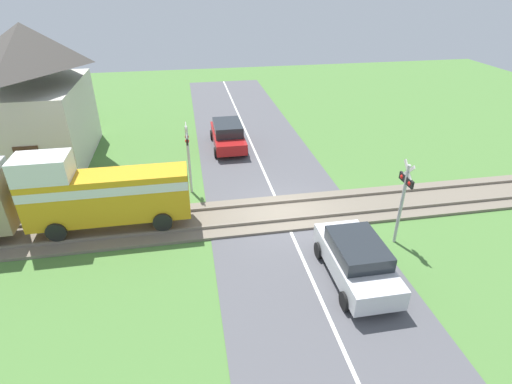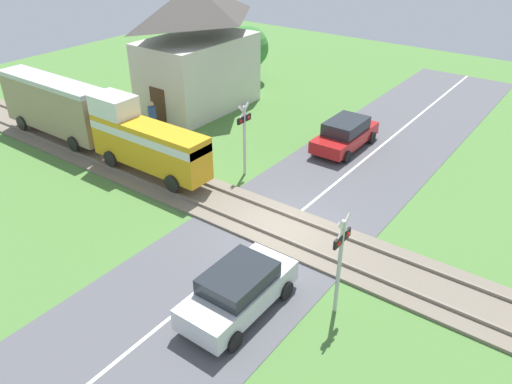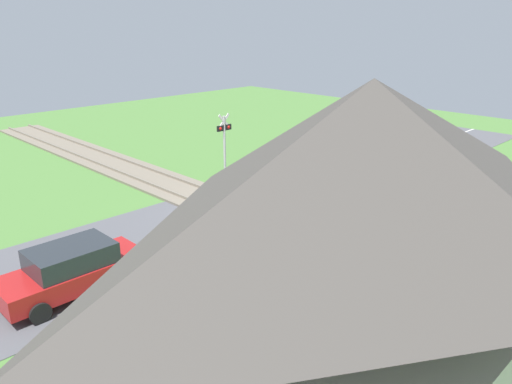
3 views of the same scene
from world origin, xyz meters
TOP-DOWN VIEW (x-y plane):
  - ground_plane at (0.00, 0.00)m, footprint 60.00×60.00m
  - road_surface at (0.00, 0.00)m, footprint 48.00×6.40m
  - track_bed at (0.00, 0.00)m, footprint 2.80×48.00m
  - train at (0.00, 10.82)m, footprint 1.58×13.48m
  - car_near_crossing at (-4.42, -1.44)m, footprint 3.98×1.88m
  - car_far_side at (7.89, 1.44)m, footprint 4.26×1.88m
  - crossing_signal_west_approach at (-2.70, -3.80)m, footprint 0.90×0.18m
  - crossing_signal_east_approach at (2.70, 3.80)m, footprint 0.90×0.18m
  - station_building at (7.95, 11.23)m, footprint 7.26×4.47m
  - pedestrian_by_station at (3.62, 10.69)m, footprint 0.43×0.43m

SIDE VIEW (x-z plane):
  - ground_plane at x=0.00m, z-range 0.00..0.00m
  - road_surface at x=0.00m, z-range 0.00..0.02m
  - track_bed at x=0.00m, z-range -0.05..0.19m
  - pedestrian_by_station at x=3.62m, z-range -0.08..1.65m
  - car_far_side at x=7.89m, z-range 0.03..1.55m
  - car_near_crossing at x=-4.42m, z-range 0.04..1.55m
  - train at x=0.00m, z-range 0.27..3.45m
  - crossing_signal_west_approach at x=-2.70m, z-range 0.46..3.84m
  - crossing_signal_east_approach at x=2.70m, z-range 0.46..3.84m
  - station_building at x=7.95m, z-range -0.04..7.04m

